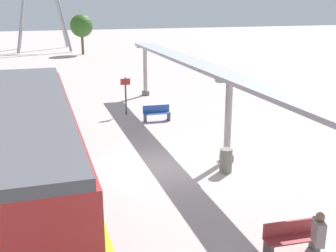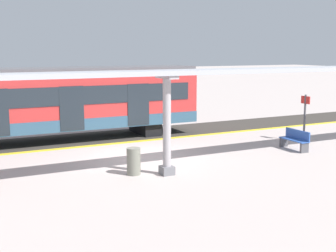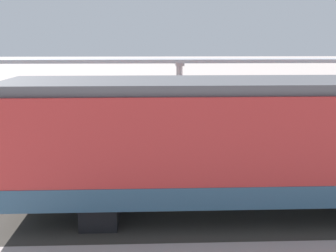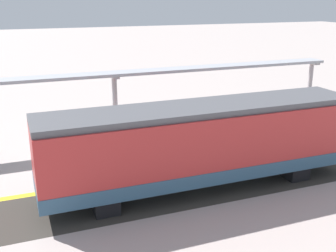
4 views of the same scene
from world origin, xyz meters
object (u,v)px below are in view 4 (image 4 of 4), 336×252
trash_bin (136,129)px  canopy_pillar_nearest (309,88)px  passenger_by_the_benches (242,111)px  train_near_carriage (202,145)px  bench_mid_platform (229,122)px  passenger_waiting_near_edge (296,126)px  canopy_pillar_second (115,106)px

trash_bin → canopy_pillar_nearest: bearing=-87.5°
passenger_by_the_benches → canopy_pillar_nearest: bearing=-78.9°
passenger_by_the_benches → train_near_carriage: bearing=138.3°
trash_bin → bench_mid_platform: bearing=-97.2°
canopy_pillar_nearest → trash_bin: canopy_pillar_nearest is taller
train_near_carriage → canopy_pillar_nearest: size_ratio=3.76×
bench_mid_platform → passenger_waiting_near_edge: size_ratio=0.98×
canopy_pillar_second → trash_bin: 1.72m
passenger_by_the_benches → passenger_waiting_near_edge: bearing=-161.0°
bench_mid_platform → passenger_by_the_benches: passenger_by_the_benches is taller
train_near_carriage → canopy_pillar_second: (7.54, 1.66, -0.08)m
canopy_pillar_second → passenger_waiting_near_edge: 9.73m
bench_mid_platform → passenger_by_the_benches: size_ratio=0.94×
passenger_waiting_near_edge → passenger_by_the_benches: size_ratio=0.96×
canopy_pillar_nearest → canopy_pillar_second: same height
bench_mid_platform → passenger_by_the_benches: 1.07m
canopy_pillar_second → passenger_waiting_near_edge: bearing=-118.1°
canopy_pillar_nearest → passenger_by_the_benches: bearing=101.1°
canopy_pillar_nearest → passenger_waiting_near_edge: size_ratio=2.22×
canopy_pillar_nearest → bench_mid_platform: 6.85m
train_near_carriage → bench_mid_platform: train_near_carriage is taller
canopy_pillar_nearest → bench_mid_platform: (-1.20, 6.61, -1.31)m
train_near_carriage → passenger_waiting_near_edge: 7.56m
passenger_waiting_near_edge → canopy_pillar_second: bearing=61.9°
bench_mid_platform → trash_bin: bearing=82.8°
passenger_waiting_near_edge → passenger_by_the_benches: 3.64m
trash_bin → passenger_by_the_benches: 6.40m
bench_mid_platform → canopy_pillar_nearest: bearing=-79.7°
trash_bin → passenger_by_the_benches: bearing=-95.4°
trash_bin → canopy_pillar_second: bearing=63.2°
train_near_carriage → canopy_pillar_nearest: train_near_carriage is taller
trash_bin → passenger_by_the_benches: (-0.60, -6.35, 0.54)m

